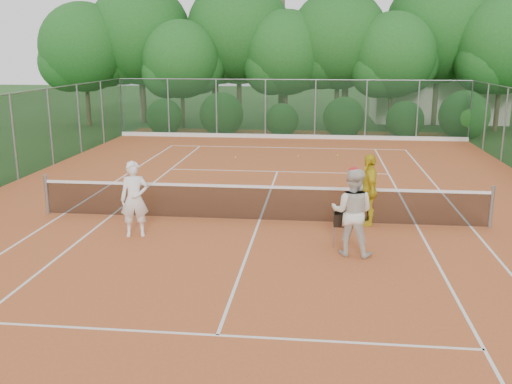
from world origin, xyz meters
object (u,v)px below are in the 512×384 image
(player_center_grp, at_px, (352,212))
(player_yellow, at_px, (369,190))
(ball_hopper, at_px, (341,220))
(player_white, at_px, (135,199))

(player_center_grp, bearing_deg, player_yellow, 76.91)
(player_yellow, height_order, ball_hopper, player_yellow)
(player_center_grp, distance_m, player_yellow, 2.40)
(player_yellow, relative_size, ball_hopper, 2.35)
(player_center_grp, xyz_separation_m, player_yellow, (0.54, 2.34, -0.05))
(player_white, relative_size, player_center_grp, 0.93)
(player_white, relative_size, ball_hopper, 2.33)
(ball_hopper, bearing_deg, player_yellow, 90.89)
(player_white, bearing_deg, ball_hopper, -17.37)
(player_white, bearing_deg, player_center_grp, -23.15)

